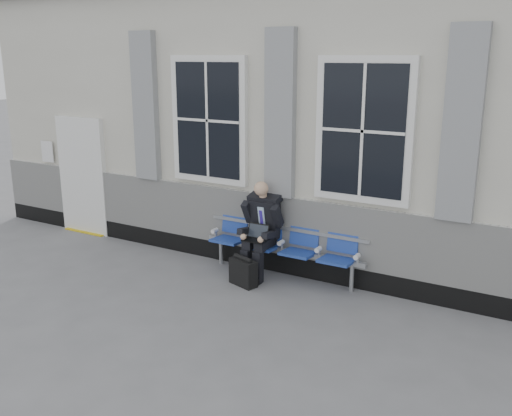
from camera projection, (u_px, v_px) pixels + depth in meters
The scene contains 5 objects.
ground at pixel (288, 322), 7.12m from camera, with size 70.00×70.00×0.00m, color slate.
station_building at pixel (384, 117), 9.45m from camera, with size 14.40×4.40×4.49m.
bench at pixel (283, 241), 8.45m from camera, with size 2.60×0.47×0.91m.
businessman at pixel (261, 226), 8.42m from camera, with size 0.59×0.80×1.45m.
briefcase at pixel (243, 272), 8.21m from camera, with size 0.47×0.30×0.44m.
Camera 1 is at (2.93, -5.82, 3.23)m, focal length 40.00 mm.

